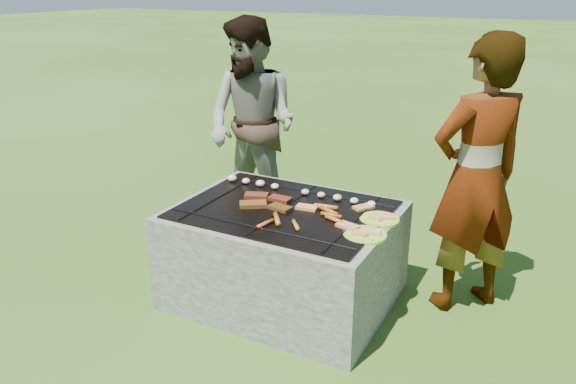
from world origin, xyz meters
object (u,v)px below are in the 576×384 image
(plate_near, at_px, (365,235))
(plate_far, at_px, (380,219))
(bystander, at_px, (252,125))
(fire_pit, at_px, (284,257))
(cook, at_px, (476,178))

(plate_near, bearing_deg, plate_far, 89.85)
(plate_near, xyz_separation_m, bystander, (-1.34, 1.06, 0.22))
(fire_pit, distance_m, cook, 1.24)
(bystander, bearing_deg, fire_pit, -41.97)
(fire_pit, relative_size, bystander, 0.78)
(plate_near, relative_size, cook, 0.19)
(fire_pit, relative_size, cook, 0.79)
(fire_pit, distance_m, plate_near, 0.66)
(plate_near, distance_m, bystander, 1.72)
(bystander, bearing_deg, cook, -6.69)
(fire_pit, xyz_separation_m, plate_far, (0.56, 0.11, 0.33))
(bystander, bearing_deg, plate_near, -30.10)
(plate_far, bearing_deg, fire_pit, -168.47)
(plate_far, height_order, cook, cook)
(fire_pit, xyz_separation_m, cook, (1.02, 0.46, 0.54))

